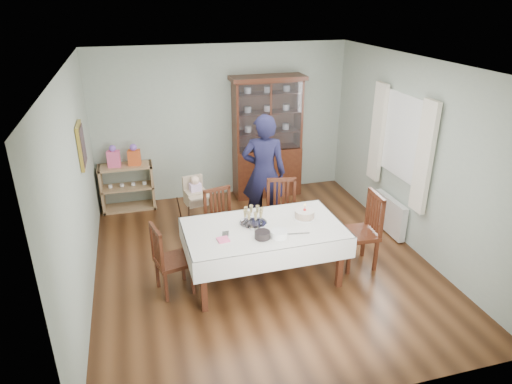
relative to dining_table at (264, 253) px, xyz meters
name	(u,v)px	position (x,y,z in m)	size (l,w,h in m)	color
floor	(262,261)	(0.09, 0.39, -0.38)	(5.00, 5.00, 0.00)	#593319
room_shell	(251,134)	(0.09, 0.93, 1.32)	(5.00, 5.00, 5.00)	#9EAA99
dining_table	(264,253)	(0.00, 0.00, 0.00)	(2.02, 1.18, 0.76)	#4B2412
china_cabinet	(267,136)	(0.84, 2.65, 0.74)	(1.30, 0.48, 2.18)	#4B2412
sideboard	(127,187)	(-1.66, 2.67, 0.02)	(0.90, 0.38, 0.80)	tan
picture_frame	(81,145)	(-2.13, 1.19, 1.27)	(0.04, 0.48, 0.58)	gold
window	(404,137)	(2.31, 0.69, 1.17)	(0.04, 1.02, 1.22)	white
curtain_left	(424,158)	(2.25, 0.07, 1.07)	(0.07, 0.30, 1.55)	silver
curtain_right	(378,133)	(2.25, 1.31, 1.07)	(0.07, 0.30, 1.55)	silver
radiator	(390,215)	(2.25, 0.69, -0.08)	(0.10, 0.80, 0.55)	white
chair_far_left	(223,235)	(-0.38, 0.77, -0.10)	(0.51, 0.51, 0.95)	#4B2412
chair_far_right	(282,227)	(0.51, 0.75, -0.09)	(0.52, 0.52, 1.00)	#4B2412
chair_end_left	(173,272)	(-1.17, 0.04, -0.11)	(0.51, 0.51, 0.94)	#4B2412
chair_end_right	(358,244)	(1.34, -0.02, -0.07)	(0.50, 0.50, 1.05)	#4B2412
woman	(264,173)	(0.40, 1.37, 0.54)	(0.68, 0.45, 1.86)	black
high_chair	(197,211)	(-0.65, 1.48, -0.01)	(0.49, 0.49, 0.95)	black
champagne_tray	(253,219)	(-0.10, 0.12, 0.44)	(0.36, 0.36, 0.22)	silver
birthday_cake	(305,214)	(0.58, 0.10, 0.43)	(0.30, 0.30, 0.21)	white
plate_stack_dark	(262,235)	(-0.10, -0.26, 0.42)	(0.19, 0.19, 0.09)	black
plate_stack_white	(279,234)	(0.10, -0.29, 0.42)	(0.21, 0.21, 0.09)	white
napkin_stack	(223,240)	(-0.56, -0.19, 0.38)	(0.14, 0.14, 0.02)	#FF5D90
cutlery	(223,234)	(-0.54, -0.05, 0.38)	(0.10, 0.14, 0.01)	silver
cake_knife	(299,234)	(0.36, -0.28, 0.38)	(0.27, 0.02, 0.01)	silver
gift_bag_pink	(114,157)	(-1.82, 2.65, 0.58)	(0.22, 0.15, 0.37)	#FF5D90
gift_bag_orange	(134,156)	(-1.49, 2.65, 0.58)	(0.22, 0.17, 0.37)	#DB5522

